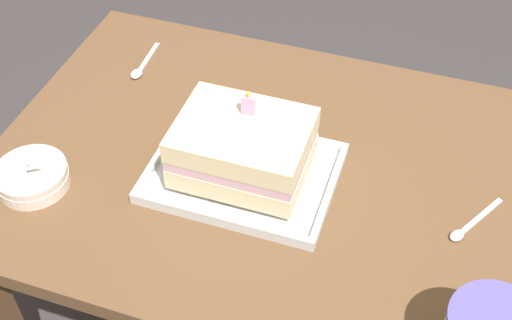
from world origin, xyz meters
TOP-DOWN VIEW (x-y plane):
  - dining_table at (0.00, 0.00)m, footprint 1.08×0.78m
  - foil_tray at (-0.04, -0.05)m, footprint 0.35×0.26m
  - birthday_cake at (-0.04, -0.05)m, footprint 0.24×0.18m
  - bowl_stack at (-0.40, -0.19)m, footprint 0.14×0.14m
  - serving_spoon_near_tray at (0.38, -0.04)m, footprint 0.09×0.14m
  - serving_spoon_by_bowls at (-0.37, 0.19)m, footprint 0.03×0.14m

SIDE VIEW (x-z plane):
  - dining_table at x=0.00m, z-range 0.26..0.98m
  - serving_spoon_near_tray at x=0.38m, z-range 0.73..0.74m
  - serving_spoon_by_bowls at x=-0.37m, z-range 0.73..0.74m
  - foil_tray at x=-0.04m, z-range 0.72..0.75m
  - bowl_stack at x=-0.40m, z-range 0.71..0.79m
  - birthday_cake at x=-0.04m, z-range 0.73..0.89m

